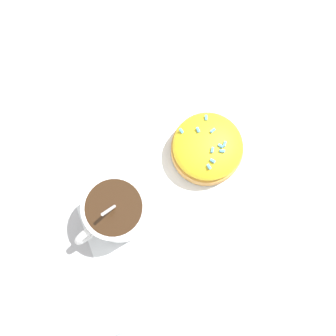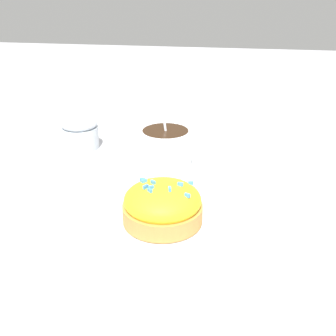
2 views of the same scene
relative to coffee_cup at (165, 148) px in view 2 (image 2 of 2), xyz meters
The scene contains 5 objects.
ground_plane 0.09m from the coffee_cup, ahead, with size 3.00×3.00×0.00m, color #B2B2B7.
paper_napkin 0.09m from the coffee_cup, ahead, with size 0.29×0.30×0.00m.
coffee_cup is the anchor object (origin of this frame).
frosted_pastry 0.15m from the coffee_cup, ahead, with size 0.10×0.10×0.05m.
sugar_bowl 0.19m from the coffee_cup, 113.06° to the right, with size 0.07×0.07×0.06m.
Camera 2 is at (0.49, 0.09, 0.28)m, focal length 42.00 mm.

